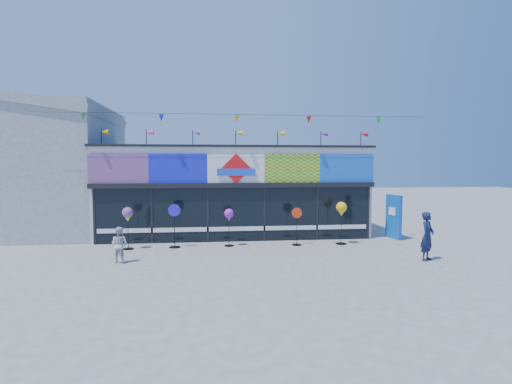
{
  "coord_description": "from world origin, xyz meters",
  "views": [
    {
      "loc": [
        -0.99,
        -13.35,
        3.28
      ],
      "look_at": [
        0.69,
        2.0,
        2.2
      ],
      "focal_mm": 28.0,
      "sensor_mm": 36.0,
      "label": 1
    }
  ],
  "objects": [
    {
      "name": "neighbour_building",
      "position": [
        -10.0,
        7.0,
        3.2
      ],
      "size": [
        8.18,
        7.2,
        6.87
      ],
      "color": "#A9ACAF",
      "rests_on": "ground"
    },
    {
      "name": "spinner_4",
      "position": [
        4.25,
        2.4,
        1.4
      ],
      "size": [
        0.44,
        0.44,
        1.75
      ],
      "color": "black",
      "rests_on": "ground"
    },
    {
      "name": "child",
      "position": [
        -4.1,
        0.23,
        0.6
      ],
      "size": [
        0.67,
        0.52,
        1.2
      ],
      "primitive_type": "imported",
      "rotation": [
        0.0,
        0.0,
        2.77
      ],
      "color": "silver",
      "rests_on": "ground"
    },
    {
      "name": "ground",
      "position": [
        0.0,
        0.0,
        0.0
      ],
      "size": [
        80.0,
        80.0,
        0.0
      ],
      "primitive_type": "plane",
      "color": "slate",
      "rests_on": "ground"
    },
    {
      "name": "spinner_1",
      "position": [
        -2.49,
        2.44,
        0.91
      ],
      "size": [
        0.48,
        0.44,
        1.72
      ],
      "color": "black",
      "rests_on": "ground"
    },
    {
      "name": "spinner_3",
      "position": [
        2.39,
        2.38,
        0.81
      ],
      "size": [
        0.43,
        0.39,
        1.53
      ],
      "color": "black",
      "rests_on": "ground"
    },
    {
      "name": "adult_man",
      "position": [
        6.28,
        -0.62,
        0.83
      ],
      "size": [
        0.72,
        0.7,
        1.67
      ],
      "primitive_type": "imported",
      "rotation": [
        0.0,
        0.0,
        0.71
      ],
      "color": "#131C3B",
      "rests_on": "ground"
    },
    {
      "name": "blue_sign",
      "position": [
        6.95,
        3.34,
        0.97
      ],
      "size": [
        0.33,
        0.98,
        1.94
      ],
      "rotation": [
        0.0,
        0.0,
        0.2
      ],
      "color": "blue",
      "rests_on": "ground"
    },
    {
      "name": "kite_shop",
      "position": [
        0.0,
        5.94,
        2.05
      ],
      "size": [
        16.0,
        5.7,
        5.31
      ],
      "color": "white",
      "rests_on": "ground"
    },
    {
      "name": "spinner_2",
      "position": [
        -0.34,
        2.5,
        1.21
      ],
      "size": [
        0.38,
        0.38,
        1.51
      ],
      "color": "black",
      "rests_on": "ground"
    },
    {
      "name": "spinner_0",
      "position": [
        -4.24,
        2.31,
        1.31
      ],
      "size": [
        0.41,
        0.41,
        1.64
      ],
      "color": "black",
      "rests_on": "ground"
    }
  ]
}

